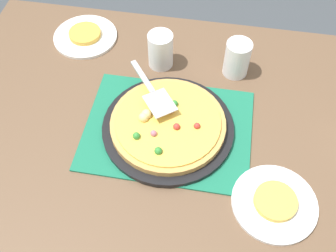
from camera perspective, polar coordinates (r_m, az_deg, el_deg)
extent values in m
plane|color=#3D4247|center=(1.81, 0.00, -14.35)|extent=(8.00, 8.00, 0.00)
cube|color=brown|center=(1.15, 0.00, -1.01)|extent=(1.40, 1.00, 0.03)
cube|color=brown|center=(1.79, 23.15, 0.84)|extent=(0.07, 0.07, 0.72)
cube|color=brown|center=(1.87, -17.42, 6.19)|extent=(0.07, 0.07, 0.72)
cube|color=#196B4C|center=(1.14, 0.00, -0.50)|extent=(0.48, 0.36, 0.01)
cylinder|color=black|center=(1.13, 0.00, -0.21)|extent=(0.38, 0.38, 0.01)
cylinder|color=tan|center=(1.12, 0.00, 0.30)|extent=(0.33, 0.33, 0.02)
cylinder|color=#EAB747|center=(1.11, 0.00, 0.69)|extent=(0.30, 0.30, 0.01)
sphere|color=#E5CC7F|center=(1.11, -3.14, 1.74)|extent=(0.03, 0.03, 0.03)
sphere|color=#B76675|center=(1.07, -2.10, -1.07)|extent=(0.02, 0.02, 0.02)
sphere|color=red|center=(1.09, 4.22, 0.03)|extent=(0.02, 0.02, 0.02)
sphere|color=#E5CC7F|center=(1.10, -3.57, 1.26)|extent=(0.03, 0.03, 0.03)
sphere|color=#338433|center=(1.07, -4.62, -1.44)|extent=(0.02, 0.02, 0.02)
sphere|color=#B76675|center=(1.12, 0.11, 2.55)|extent=(0.03, 0.03, 0.03)
sphere|color=red|center=(1.09, 1.26, -0.09)|extent=(0.02, 0.02, 0.02)
sphere|color=#E5CC7F|center=(1.12, -2.07, 2.37)|extent=(0.02, 0.02, 0.02)
sphere|color=#338433|center=(1.14, 0.94, 3.28)|extent=(0.02, 0.02, 0.02)
sphere|color=#338433|center=(1.04, -1.42, -3.62)|extent=(0.02, 0.02, 0.02)
cylinder|color=white|center=(1.43, -11.91, 12.62)|extent=(0.22, 0.22, 0.01)
cylinder|color=white|center=(1.06, 15.20, -10.78)|extent=(0.22, 0.22, 0.01)
cylinder|color=gold|center=(1.42, -12.00, 13.01)|extent=(0.11, 0.11, 0.02)
cylinder|color=#EAB747|center=(1.05, 15.36, -10.48)|extent=(0.11, 0.11, 0.02)
cylinder|color=white|center=(1.27, -1.09, 10.98)|extent=(0.08, 0.08, 0.12)
cylinder|color=white|center=(1.27, 10.01, 9.65)|extent=(0.08, 0.08, 0.12)
cube|color=silver|center=(1.11, -1.18, 3.35)|extent=(0.11, 0.11, 0.00)
cube|color=#B2B2B7|center=(1.18, -3.70, 7.20)|extent=(0.10, 0.12, 0.01)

